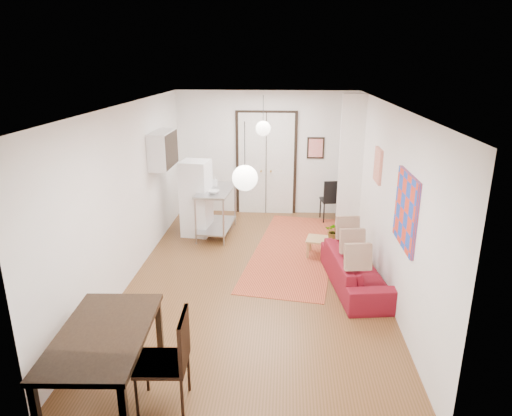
# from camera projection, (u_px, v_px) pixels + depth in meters

# --- Properties ---
(floor) EXTENTS (7.00, 7.00, 0.00)m
(floor) POSITION_uv_depth(u_px,v_px,m) (256.00, 276.00, 7.88)
(floor) COLOR brown
(floor) RESTS_ON ground
(ceiling) EXTENTS (4.20, 7.00, 0.02)m
(ceiling) POSITION_uv_depth(u_px,v_px,m) (256.00, 105.00, 6.98)
(ceiling) COLOR white
(ceiling) RESTS_ON wall_back
(wall_back) EXTENTS (4.20, 0.02, 2.90)m
(wall_back) POSITION_uv_depth(u_px,v_px,m) (266.00, 153.00, 10.75)
(wall_back) COLOR white
(wall_back) RESTS_ON floor
(wall_front) EXTENTS (4.20, 0.02, 2.90)m
(wall_front) POSITION_uv_depth(u_px,v_px,m) (231.00, 305.00, 4.11)
(wall_front) COLOR white
(wall_front) RESTS_ON floor
(wall_left) EXTENTS (0.02, 7.00, 2.90)m
(wall_left) POSITION_uv_depth(u_px,v_px,m) (130.00, 193.00, 7.56)
(wall_left) COLOR white
(wall_left) RESTS_ON floor
(wall_right) EXTENTS (0.02, 7.00, 2.90)m
(wall_right) POSITION_uv_depth(u_px,v_px,m) (387.00, 198.00, 7.29)
(wall_right) COLOR white
(wall_right) RESTS_ON floor
(double_doors) EXTENTS (1.44, 0.06, 2.50)m
(double_doors) POSITION_uv_depth(u_px,v_px,m) (266.00, 164.00, 10.78)
(double_doors) COLOR white
(double_doors) RESTS_ON wall_back
(stub_partition) EXTENTS (0.50, 0.10, 2.90)m
(stub_partition) POSITION_uv_depth(u_px,v_px,m) (351.00, 163.00, 9.73)
(stub_partition) COLOR white
(stub_partition) RESTS_ON floor
(wall_cabinet) EXTENTS (0.35, 1.00, 0.70)m
(wall_cabinet) POSITION_uv_depth(u_px,v_px,m) (163.00, 149.00, 8.84)
(wall_cabinet) COLOR silver
(wall_cabinet) RESTS_ON wall_left
(painting_popart) EXTENTS (0.05, 1.00, 1.00)m
(painting_popart) POSITION_uv_depth(u_px,v_px,m) (406.00, 211.00, 6.05)
(painting_popart) COLOR red
(painting_popart) RESTS_ON wall_right
(painting_abstract) EXTENTS (0.05, 0.50, 0.60)m
(painting_abstract) POSITION_uv_depth(u_px,v_px,m) (378.00, 165.00, 7.95)
(painting_abstract) COLOR beige
(painting_abstract) RESTS_ON wall_right
(poster_back) EXTENTS (0.40, 0.03, 0.50)m
(poster_back) POSITION_uv_depth(u_px,v_px,m) (316.00, 148.00, 10.60)
(poster_back) COLOR red
(poster_back) RESTS_ON wall_back
(print_left) EXTENTS (0.03, 0.44, 0.54)m
(print_left) POSITION_uv_depth(u_px,v_px,m) (162.00, 142.00, 9.30)
(print_left) COLOR #9D6C41
(print_left) RESTS_ON wall_left
(pendant_back) EXTENTS (0.30, 0.30, 0.80)m
(pendant_back) POSITION_uv_depth(u_px,v_px,m) (263.00, 128.00, 9.08)
(pendant_back) COLOR white
(pendant_back) RESTS_ON ceiling
(pendant_front) EXTENTS (0.30, 0.30, 0.80)m
(pendant_front) POSITION_uv_depth(u_px,v_px,m) (245.00, 178.00, 5.28)
(pendant_front) COLOR white
(pendant_front) RESTS_ON ceiling
(kilim_rug) EXTENTS (2.04, 4.11, 0.01)m
(kilim_rug) POSITION_uv_depth(u_px,v_px,m) (294.00, 250.00, 8.92)
(kilim_rug) COLOR #B7512D
(kilim_rug) RESTS_ON floor
(sofa) EXTENTS (1.04, 2.06, 0.57)m
(sofa) POSITION_uv_depth(u_px,v_px,m) (356.00, 270.00, 7.43)
(sofa) COLOR maroon
(sofa) RESTS_ON floor
(coffee_table) EXTENTS (0.85, 0.57, 0.35)m
(coffee_table) POSITION_uv_depth(u_px,v_px,m) (328.00, 242.00, 8.56)
(coffee_table) COLOR tan
(coffee_table) RESTS_ON floor
(potted_plant) EXTENTS (0.35, 0.32, 0.34)m
(potted_plant) POSITION_uv_depth(u_px,v_px,m) (334.00, 231.00, 8.48)
(potted_plant) COLOR #38662E
(potted_plant) RESTS_ON coffee_table
(kitchen_counter) EXTENTS (0.75, 1.35, 1.00)m
(kitchen_counter) POSITION_uv_depth(u_px,v_px,m) (216.00, 205.00, 9.56)
(kitchen_counter) COLOR #A7A8AB
(kitchen_counter) RESTS_ON floor
(bowl) EXTENTS (0.25, 0.25, 0.06)m
(bowl) POSITION_uv_depth(u_px,v_px,m) (213.00, 192.00, 9.17)
(bowl) COLOR beige
(bowl) RESTS_ON kitchen_counter
(soap_bottle) EXTENTS (0.10, 0.10, 0.21)m
(soap_bottle) POSITION_uv_depth(u_px,v_px,m) (215.00, 181.00, 9.67)
(soap_bottle) COLOR #529FB3
(soap_bottle) RESTS_ON kitchen_counter
(fridge) EXTENTS (0.63, 0.63, 1.59)m
(fridge) POSITION_uv_depth(u_px,v_px,m) (196.00, 198.00, 9.53)
(fridge) COLOR white
(fridge) RESTS_ON floor
(dining_table) EXTENTS (1.00, 1.65, 0.89)m
(dining_table) POSITION_uv_depth(u_px,v_px,m) (104.00, 340.00, 4.74)
(dining_table) COLOR black
(dining_table) RESTS_ON floor
(dining_chair_near) EXTENTS (0.55, 0.76, 1.09)m
(dining_chair_near) POSITION_uv_depth(u_px,v_px,m) (164.00, 348.00, 4.85)
(dining_chair_near) COLOR #331B10
(dining_chair_near) RESTS_ON floor
(dining_chair_far) EXTENTS (0.55, 0.76, 1.09)m
(dining_chair_far) POSITION_uv_depth(u_px,v_px,m) (164.00, 348.00, 4.85)
(dining_chair_far) COLOR #331B10
(dining_chair_far) RESTS_ON floor
(black_side_chair) EXTENTS (0.51, 0.51, 0.98)m
(black_side_chair) POSITION_uv_depth(u_px,v_px,m) (331.00, 195.00, 10.54)
(black_side_chair) COLOR black
(black_side_chair) RESTS_ON floor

